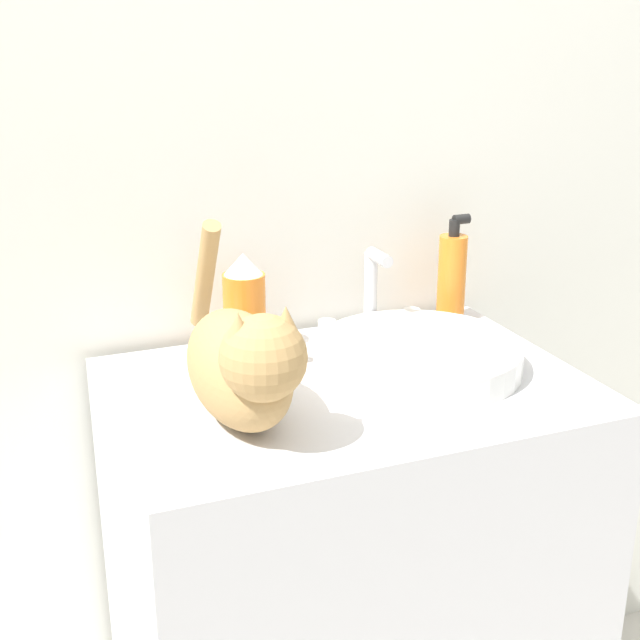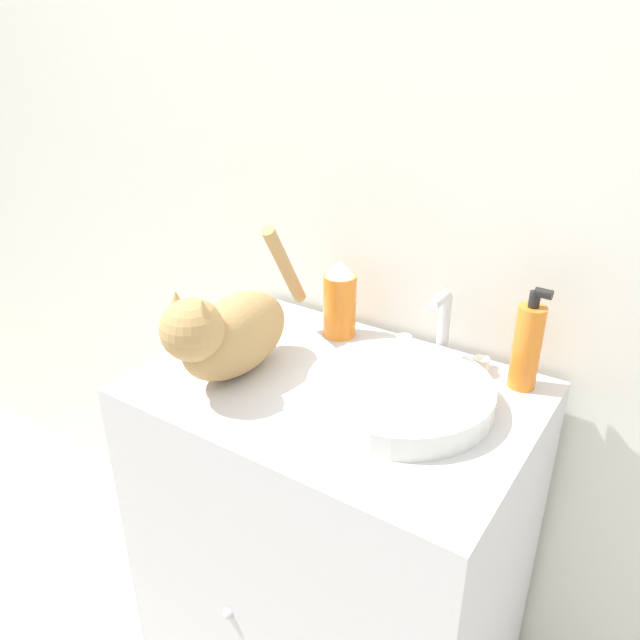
% 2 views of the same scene
% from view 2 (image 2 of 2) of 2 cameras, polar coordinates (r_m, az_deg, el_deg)
% --- Properties ---
extents(wall_back, '(6.00, 0.05, 2.50)m').
position_cam_2_polar(wall_back, '(1.32, 9.03, 13.03)').
color(wall_back, silver).
rests_on(wall_back, ground_plane).
extents(vanity_cabinet, '(0.74, 0.54, 0.90)m').
position_cam_2_polar(vanity_cabinet, '(1.49, 1.27, -21.02)').
color(vanity_cabinet, silver).
rests_on(vanity_cabinet, ground_plane).
extents(sink_basin, '(0.34, 0.34, 0.05)m').
position_cam_2_polar(sink_basin, '(1.14, 7.28, -6.62)').
color(sink_basin, white).
rests_on(sink_basin, vanity_cabinet).
extents(faucet, '(0.20, 0.08, 0.16)m').
position_cam_2_polar(faucet, '(1.27, 11.09, -1.28)').
color(faucet, silver).
rests_on(faucet, vanity_cabinet).
extents(cat, '(0.14, 0.40, 0.27)m').
position_cam_2_polar(cat, '(1.20, -8.43, -1.07)').
color(cat, tan).
rests_on(cat, vanity_cabinet).
extents(soap_bottle, '(0.06, 0.05, 0.20)m').
position_cam_2_polar(soap_bottle, '(1.22, 18.42, -2.22)').
color(soap_bottle, orange).
rests_on(soap_bottle, vanity_cabinet).
extents(spray_bottle, '(0.07, 0.07, 0.18)m').
position_cam_2_polar(spray_bottle, '(1.35, 1.82, 1.91)').
color(spray_bottle, orange).
rests_on(spray_bottle, vanity_cabinet).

